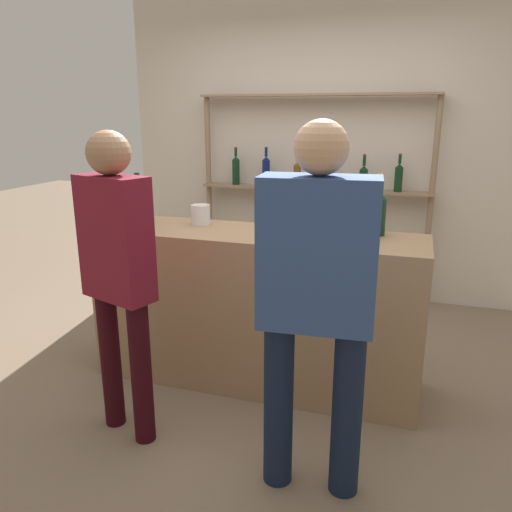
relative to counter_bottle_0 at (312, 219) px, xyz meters
name	(u,v)px	position (x,y,z in m)	size (l,w,h in m)	color
ground_plane	(256,378)	(-0.36, 0.09, -1.11)	(16.00, 16.00, 0.00)	#7A6651
bar_counter	(256,309)	(-0.36, 0.09, -0.62)	(2.03, 0.54, 0.99)	#997551
back_wall	(318,145)	(-0.36, 1.97, 0.29)	(3.63, 0.12, 2.80)	beige
back_shelf	(313,167)	(-0.37, 1.79, 0.11)	(2.11, 0.18, 1.85)	#897056
counter_bottle_0	(312,219)	(0.00, 0.00, 0.00)	(0.08, 0.08, 0.33)	silver
counter_bottle_1	(137,210)	(-1.07, -0.07, 0.01)	(0.09, 0.09, 0.34)	#0F1956
counter_bottle_2	(139,205)	(-1.13, 0.04, 0.01)	(0.08, 0.08, 0.34)	brown
counter_bottle_3	(354,212)	(0.21, 0.17, 0.02)	(0.08, 0.08, 0.36)	brown
counter_bottle_4	(378,212)	(0.34, 0.25, 0.02)	(0.09, 0.09, 0.36)	black
wine_glass	(334,222)	(0.12, 0.00, -0.01)	(0.07, 0.07, 0.16)	silver
cork_jar	(201,215)	(-0.77, 0.20, -0.06)	(0.12, 0.12, 0.13)	silver
customer_left	(117,264)	(-0.85, -0.65, -0.15)	(0.42, 0.29, 1.61)	black
customer_right	(316,291)	(0.18, -0.75, -0.14)	(0.50, 0.25, 1.66)	#121C33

